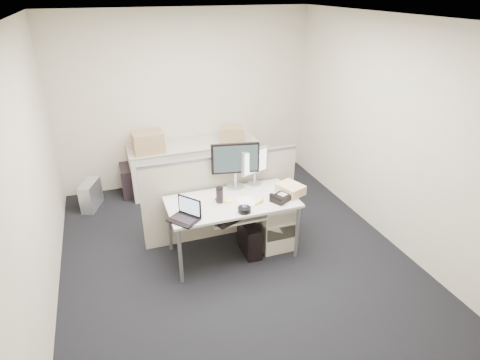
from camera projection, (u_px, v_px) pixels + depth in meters
name	position (u px, v px, depth m)	size (l,w,h in m)	color
floor	(233.00, 253.00, 4.96)	(4.00, 4.50, 0.01)	black
ceiling	(230.00, 18.00, 3.77)	(4.00, 4.50, 0.01)	white
wall_back	(187.00, 100.00, 6.27)	(4.00, 0.02, 2.70)	beige
wall_front	(346.00, 281.00, 2.46)	(4.00, 0.02, 2.70)	beige
wall_left	(30.00, 178.00, 3.77)	(0.02, 4.50, 2.70)	beige
wall_right	(385.00, 131.00, 4.96)	(0.02, 4.50, 2.70)	beige
desk	(232.00, 206.00, 4.66)	(1.50, 0.75, 0.73)	beige
keyboard_tray	(237.00, 217.00, 4.53)	(0.62, 0.32, 0.02)	beige
drawer_pedestal	(273.00, 220.00, 5.02)	(0.40, 0.55, 0.65)	beige
cubicle_partition	(221.00, 197.00, 5.09)	(2.00, 0.06, 1.10)	#A49786
back_counter	(194.00, 166.00, 6.43)	(2.00, 0.60, 0.72)	beige
monitor_main	(235.00, 166.00, 4.82)	(0.58, 0.22, 0.58)	black
monitor_small	(255.00, 167.00, 4.92)	(0.38, 0.19, 0.46)	#B7B7BC
laptop	(183.00, 211.00, 4.20)	(0.30, 0.23, 0.23)	black
trackball	(244.00, 210.00, 4.40)	(0.15, 0.15, 0.06)	black
desk_phone	(280.00, 198.00, 4.63)	(0.21, 0.17, 0.07)	black
paper_stack	(246.00, 202.00, 4.61)	(0.20, 0.25, 0.01)	silver
sticky_pad	(229.00, 201.00, 4.62)	(0.08, 0.08, 0.01)	yellow
travel_mug	(220.00, 195.00, 4.57)	(0.08, 0.08, 0.17)	black
banana	(259.00, 202.00, 4.58)	(0.17, 0.04, 0.04)	yellow
cellphone	(218.00, 200.00, 4.63)	(0.06, 0.11, 0.01)	black
manila_folders	(291.00, 189.00, 4.78)	(0.23, 0.30, 0.11)	tan
keyboard	(234.00, 217.00, 4.47)	(0.49, 0.17, 0.03)	black
pc_tower_desk	(249.00, 238.00, 4.88)	(0.17, 0.44, 0.41)	black
pc_tower_spare_dark	(128.00, 180.00, 6.26)	(0.20, 0.49, 0.46)	black
pc_tower_spare_silver	(91.00, 195.00, 5.87)	(0.18, 0.44, 0.41)	#B7B7BC
cardboard_box_left	(148.00, 143.00, 5.89)	(0.44, 0.33, 0.33)	#9D7651
cardboard_box_right	(232.00, 135.00, 6.29)	(0.38, 0.30, 0.27)	#9D7651
red_binder	(136.00, 141.00, 6.05)	(0.06, 0.28, 0.26)	#BD0519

